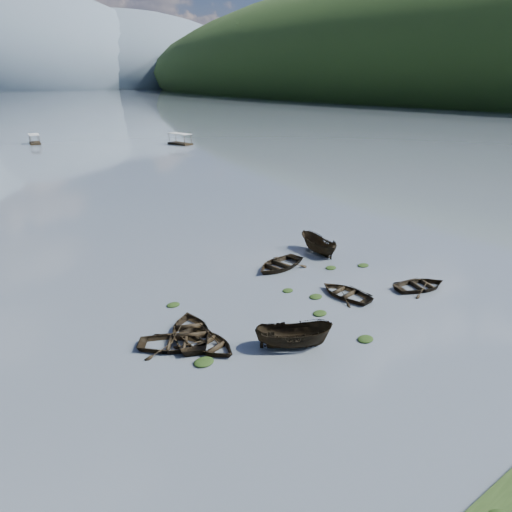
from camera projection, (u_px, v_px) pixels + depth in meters
ground_plane at (364, 339)px, 29.65m from camera, size 2400.00×2400.00×0.00m
right_hill_far at (511, 95)px, 447.11m from camera, size 520.00×1200.00×190.00m
haze_mtn_c at (19, 88)px, 784.59m from camera, size 520.00×520.00×260.00m
haze_mtn_d at (121, 87)px, 883.06m from camera, size 520.00×520.00×220.00m
rowboat_0 at (207, 347)px, 28.79m from camera, size 4.07×5.02×0.92m
rowboat_1 at (191, 336)px, 29.98m from camera, size 5.34×6.10×1.05m
rowboat_2 at (293, 347)px, 28.78m from camera, size 5.07×4.19×1.88m
rowboat_3 at (346, 296)px, 35.56m from camera, size 3.63×4.71×0.90m
rowboat_4 at (420, 288)px, 36.78m from camera, size 5.19×4.35×0.92m
rowboat_6 at (174, 347)px, 28.76m from camera, size 5.42×5.12×0.91m
rowboat_7 at (279, 268)px, 40.79m from camera, size 5.74×4.61×1.06m
rowboat_8 at (318, 253)px, 44.26m from camera, size 2.31×5.03×1.88m
weed_clump_0 at (204, 363)px, 27.13m from camera, size 1.26×1.03×0.28m
weed_clump_1 at (320, 314)px, 32.77m from camera, size 1.09×0.87×0.24m
weed_clump_2 at (365, 340)px, 29.54m from camera, size 1.14×0.91×0.25m
weed_clump_3 at (288, 291)px, 36.32m from camera, size 0.91×0.77×0.20m
weed_clump_4 at (363, 266)px, 41.17m from camera, size 1.10×0.87×0.23m
weed_clump_5 at (173, 305)px, 34.01m from camera, size 1.02×0.82×0.22m
weed_clump_6 at (316, 297)px, 35.29m from camera, size 1.08×0.90×0.22m
weed_clump_7 at (331, 268)px, 40.64m from camera, size 1.04×0.83×0.23m
pontoon_centre at (35, 144)px, 117.73m from camera, size 3.23×6.22×2.28m
pontoon_right at (180, 144)px, 116.68m from camera, size 4.33×7.23×2.59m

